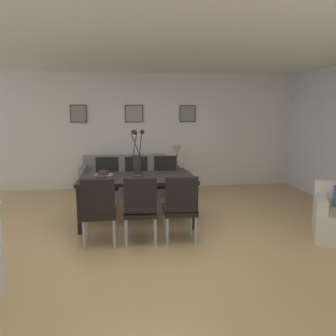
% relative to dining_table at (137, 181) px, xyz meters
% --- Properties ---
extents(ground_plane, '(9.00, 9.00, 0.00)m').
position_rel_dining_table_xyz_m(ground_plane, '(0.11, -0.76, -0.67)').
color(ground_plane, tan).
extents(back_wall_panel, '(9.00, 0.10, 2.60)m').
position_rel_dining_table_xyz_m(back_wall_panel, '(0.11, 2.49, 0.63)').
color(back_wall_panel, silver).
rests_on(back_wall_panel, ground).
extents(ceiling_panel, '(9.00, 7.20, 0.08)m').
position_rel_dining_table_xyz_m(ceiling_panel, '(0.11, -0.36, 1.97)').
color(ceiling_panel, white).
extents(dining_table, '(1.80, 0.97, 0.74)m').
position_rel_dining_table_xyz_m(dining_table, '(0.00, 0.00, 0.00)').
color(dining_table, black).
rests_on(dining_table, ground).
extents(dining_chair_near_left, '(0.45, 0.45, 0.92)m').
position_rel_dining_table_xyz_m(dining_chair_near_left, '(-0.52, -0.88, -0.15)').
color(dining_chair_near_left, black).
rests_on(dining_chair_near_left, ground).
extents(dining_chair_near_right, '(0.46, 0.46, 0.92)m').
position_rel_dining_table_xyz_m(dining_chair_near_right, '(-0.54, 0.90, -0.15)').
color(dining_chair_near_right, black).
rests_on(dining_chair_near_right, ground).
extents(dining_chair_far_left, '(0.45, 0.45, 0.92)m').
position_rel_dining_table_xyz_m(dining_chair_far_left, '(0.01, -0.88, -0.15)').
color(dining_chair_far_left, black).
rests_on(dining_chair_far_left, ground).
extents(dining_chair_far_right, '(0.47, 0.47, 0.92)m').
position_rel_dining_table_xyz_m(dining_chair_far_right, '(0.01, 0.91, -0.15)').
color(dining_chair_far_right, black).
rests_on(dining_chair_far_right, ground).
extents(dining_chair_mid_left, '(0.45, 0.45, 0.92)m').
position_rel_dining_table_xyz_m(dining_chair_mid_left, '(0.55, -0.88, -0.15)').
color(dining_chair_mid_left, black).
rests_on(dining_chair_mid_left, ground).
extents(dining_chair_mid_right, '(0.47, 0.47, 0.92)m').
position_rel_dining_table_xyz_m(dining_chair_mid_right, '(0.56, 0.92, -0.15)').
color(dining_chair_mid_right, black).
rests_on(dining_chair_mid_right, ground).
extents(centerpiece_vase, '(0.21, 0.23, 0.73)m').
position_rel_dining_table_xyz_m(centerpiece_vase, '(0.00, 0.00, 0.36)').
color(centerpiece_vase, '#232326').
rests_on(centerpiece_vase, dining_table).
extents(placemat_near_left, '(0.32, 0.32, 0.01)m').
position_rel_dining_table_xyz_m(placemat_near_left, '(-0.54, -0.22, 0.08)').
color(placemat_near_left, '#7F705B').
rests_on(placemat_near_left, dining_table).
extents(bowl_near_left, '(0.17, 0.17, 0.07)m').
position_rel_dining_table_xyz_m(bowl_near_left, '(-0.54, -0.22, 0.11)').
color(bowl_near_left, '#2D2826').
rests_on(bowl_near_left, dining_table).
extents(placemat_near_right, '(0.32, 0.32, 0.01)m').
position_rel_dining_table_xyz_m(placemat_near_right, '(-0.54, 0.22, 0.08)').
color(placemat_near_right, '#7F705B').
rests_on(placemat_near_right, dining_table).
extents(bowl_near_right, '(0.17, 0.17, 0.07)m').
position_rel_dining_table_xyz_m(bowl_near_right, '(-0.54, 0.22, 0.11)').
color(bowl_near_right, '#2D2826').
rests_on(bowl_near_right, dining_table).
extents(placemat_far_left, '(0.32, 0.32, 0.01)m').
position_rel_dining_table_xyz_m(placemat_far_left, '(-0.00, -0.22, 0.08)').
color(placemat_far_left, '#7F705B').
rests_on(placemat_far_left, dining_table).
extents(bowl_far_left, '(0.17, 0.17, 0.07)m').
position_rel_dining_table_xyz_m(bowl_far_left, '(-0.00, -0.22, 0.11)').
color(bowl_far_left, '#2D2826').
rests_on(bowl_far_left, dining_table).
extents(sofa, '(1.84, 0.84, 0.80)m').
position_rel_dining_table_xyz_m(sofa, '(-0.22, 1.92, -0.39)').
color(sofa, gray).
rests_on(sofa, ground).
extents(side_table, '(0.36, 0.36, 0.52)m').
position_rel_dining_table_xyz_m(side_table, '(0.89, 1.83, -0.41)').
color(side_table, '#3D2D23').
rests_on(side_table, ground).
extents(table_lamp, '(0.22, 0.22, 0.51)m').
position_rel_dining_table_xyz_m(table_lamp, '(0.89, 1.83, 0.23)').
color(table_lamp, '#4C4C51').
rests_on(table_lamp, side_table).
extents(framed_picture_left, '(0.36, 0.03, 0.39)m').
position_rel_dining_table_xyz_m(framed_picture_left, '(-1.22, 2.42, 1.04)').
color(framed_picture_left, '#473828').
extents(framed_picture_center, '(0.41, 0.03, 0.39)m').
position_rel_dining_table_xyz_m(framed_picture_center, '(0.00, 2.42, 1.04)').
color(framed_picture_center, '#473828').
extents(framed_picture_right, '(0.38, 0.03, 0.38)m').
position_rel_dining_table_xyz_m(framed_picture_right, '(1.22, 2.42, 1.04)').
color(framed_picture_right, '#473828').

